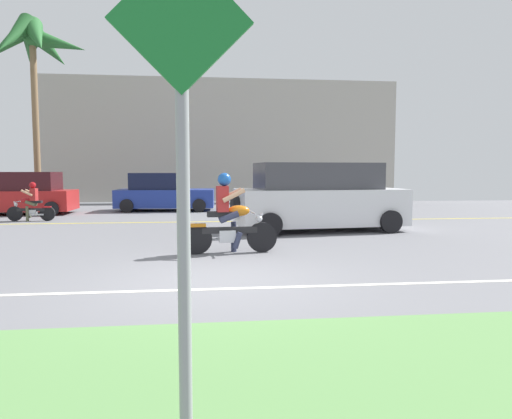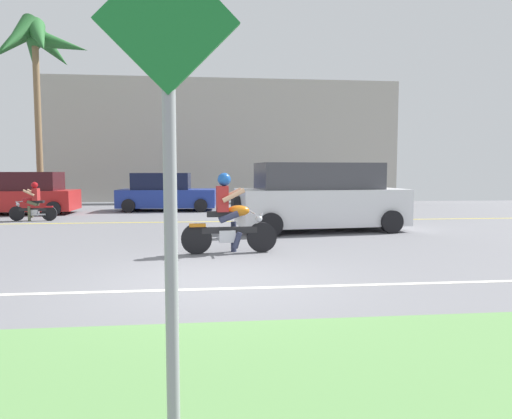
{
  "view_description": "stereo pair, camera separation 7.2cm",
  "coord_description": "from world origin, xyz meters",
  "px_view_note": "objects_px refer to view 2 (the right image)",
  "views": [
    {
      "loc": [
        -0.19,
        -7.25,
        1.75
      ],
      "look_at": [
        0.96,
        2.87,
        0.89
      ],
      "focal_mm": 32.5,
      "sensor_mm": 36.0,
      "label": 1
    },
    {
      "loc": [
        -0.12,
        -7.26,
        1.75
      ],
      "look_at": [
        0.96,
        2.87,
        0.89
      ],
      "focal_mm": 32.5,
      "sensor_mm": 36.0,
      "label": 2
    }
  ],
  "objects_px": {
    "palm_tree_0": "(36,47)",
    "street_sign": "(170,196)",
    "motorcyclist": "(229,219)",
    "motorcyclist_distant": "(33,204)",
    "parked_car_0": "(25,195)",
    "suv_nearby": "(320,198)",
    "parked_car_1": "(166,193)"
  },
  "relations": [
    {
      "from": "palm_tree_0",
      "to": "street_sign",
      "type": "relative_size",
      "value": 3.17
    },
    {
      "from": "palm_tree_0",
      "to": "street_sign",
      "type": "distance_m",
      "value": 22.05
    },
    {
      "from": "motorcyclist",
      "to": "motorcyclist_distant",
      "type": "xyz_separation_m",
      "value": [
        -6.45,
        7.03,
        -0.15
      ]
    },
    {
      "from": "parked_car_0",
      "to": "motorcyclist_distant",
      "type": "xyz_separation_m",
      "value": [
        1.26,
        -2.71,
        -0.21
      ]
    },
    {
      "from": "motorcyclist",
      "to": "suv_nearby",
      "type": "distance_m",
      "value": 4.44
    },
    {
      "from": "suv_nearby",
      "to": "palm_tree_0",
      "type": "height_order",
      "value": "palm_tree_0"
    },
    {
      "from": "motorcyclist",
      "to": "street_sign",
      "type": "xyz_separation_m",
      "value": [
        -0.62,
        -7.65,
        0.91
      ]
    },
    {
      "from": "parked_car_1",
      "to": "palm_tree_0",
      "type": "xyz_separation_m",
      "value": [
        -5.74,
        1.54,
        6.46
      ]
    },
    {
      "from": "parked_car_1",
      "to": "motorcyclist_distant",
      "type": "relative_size",
      "value": 2.63
    },
    {
      "from": "motorcyclist_distant",
      "to": "street_sign",
      "type": "xyz_separation_m",
      "value": [
        5.83,
        -14.68,
        1.06
      ]
    },
    {
      "from": "suv_nearby",
      "to": "parked_car_0",
      "type": "distance_m",
      "value": 12.27
    },
    {
      "from": "suv_nearby",
      "to": "street_sign",
      "type": "bearing_deg",
      "value": -107.19
    },
    {
      "from": "parked_car_1",
      "to": "street_sign",
      "type": "bearing_deg",
      "value": -84.99
    },
    {
      "from": "motorcyclist_distant",
      "to": "parked_car_1",
      "type": "bearing_deg",
      "value": 42.01
    },
    {
      "from": "palm_tree_0",
      "to": "street_sign",
      "type": "bearing_deg",
      "value": -69.82
    },
    {
      "from": "motorcyclist",
      "to": "parked_car_1",
      "type": "bearing_deg",
      "value": 101.67
    },
    {
      "from": "suv_nearby",
      "to": "parked_car_1",
      "type": "height_order",
      "value": "suv_nearby"
    },
    {
      "from": "motorcyclist_distant",
      "to": "street_sign",
      "type": "bearing_deg",
      "value": -68.33
    },
    {
      "from": "suv_nearby",
      "to": "street_sign",
      "type": "distance_m",
      "value": 11.61
    },
    {
      "from": "palm_tree_0",
      "to": "motorcyclist_distant",
      "type": "xyz_separation_m",
      "value": [
        1.52,
        -5.34,
        -6.65
      ]
    },
    {
      "from": "suv_nearby",
      "to": "palm_tree_0",
      "type": "relative_size",
      "value": 0.6
    },
    {
      "from": "parked_car_0",
      "to": "parked_car_1",
      "type": "distance_m",
      "value": 5.58
    },
    {
      "from": "palm_tree_0",
      "to": "motorcyclist_distant",
      "type": "distance_m",
      "value": 8.66
    },
    {
      "from": "parked_car_1",
      "to": "palm_tree_0",
      "type": "bearing_deg",
      "value": 164.94
    },
    {
      "from": "parked_car_0",
      "to": "palm_tree_0",
      "type": "xyz_separation_m",
      "value": [
        -0.26,
        2.63,
        6.44
      ]
    },
    {
      "from": "parked_car_0",
      "to": "street_sign",
      "type": "height_order",
      "value": "street_sign"
    },
    {
      "from": "palm_tree_0",
      "to": "motorcyclist_distant",
      "type": "bearing_deg",
      "value": -74.06
    },
    {
      "from": "street_sign",
      "to": "parked_car_1",
      "type": "bearing_deg",
      "value": 95.01
    },
    {
      "from": "suv_nearby",
      "to": "parked_car_0",
      "type": "height_order",
      "value": "suv_nearby"
    },
    {
      "from": "parked_car_0",
      "to": "palm_tree_0",
      "type": "relative_size",
      "value": 0.47
    },
    {
      "from": "motorcyclist",
      "to": "street_sign",
      "type": "height_order",
      "value": "street_sign"
    },
    {
      "from": "parked_car_1",
      "to": "motorcyclist",
      "type": "bearing_deg",
      "value": -78.33
    }
  ]
}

